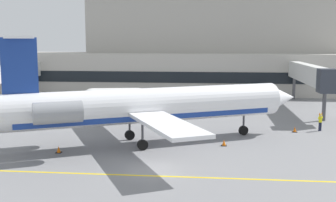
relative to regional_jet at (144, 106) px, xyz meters
The scene contains 13 objects.
ground 8.41m from the regional_jet, 75.27° to the right, with size 120.00×120.00×0.11m.
terminal_building 40.95m from the regional_jet, 83.16° to the left, with size 76.52×14.25×20.01m.
jet_bridge_west 32.69m from the regional_jet, 136.44° to the left, with size 2.40×18.69×5.80m.
jet_bridge_east 27.99m from the regional_jet, 47.84° to the left, with size 2.40×22.22×6.07m.
regional_jet is the anchor object (origin of this frame).
baggage_tug 14.68m from the regional_jet, 150.08° to the left, with size 3.43×3.38×1.92m.
pushback_tractor 22.08m from the regional_jet, 146.76° to the left, with size 3.75×3.29×1.97m.
fuel_tank 20.74m from the regional_jet, 110.03° to the left, with size 8.64×3.61×2.77m.
marshaller 18.63m from the regional_jet, 23.30° to the left, with size 0.68×0.62×1.89m.
safety_cone_alpha 8.08m from the regional_jet, 150.55° to the right, with size 0.47×0.47×0.55m.
safety_cone_bravo 7.74m from the regional_jet, ahead, with size 0.47×0.47×0.55m.
safety_cone_charlie 6.77m from the regional_jet, 36.86° to the left, with size 0.47×0.47×0.55m.
safety_cone_delta 16.00m from the regional_jet, 24.26° to the left, with size 0.47×0.47×0.55m.
Camera 1 is at (3.96, -28.54, 9.05)m, focal length 44.87 mm.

